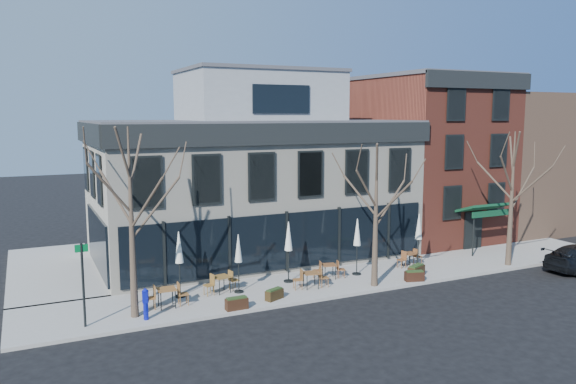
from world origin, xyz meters
name	(u,v)px	position (x,y,z in m)	size (l,w,h in m)	color
ground	(286,276)	(0.00, 0.00, 0.00)	(120.00, 120.00, 0.00)	black
sidewalk_front	(359,277)	(3.25, -2.15, 0.07)	(33.50, 4.70, 0.15)	gray
sidewalk_side	(53,271)	(-11.25, 6.00, 0.07)	(4.50, 12.00, 0.15)	gray
corner_building	(251,178)	(0.07, 5.07, 4.72)	(18.39, 10.39, 11.10)	beige
red_brick_building	(424,156)	(13.00, 4.98, 5.64)	(8.20, 11.78, 11.18)	brown
bg_building	(516,160)	(23.00, 6.00, 5.00)	(12.00, 12.00, 10.00)	#8C664C
tree_corner	(132,220)	(-8.49, -3.20, 4.25)	(3.93, 3.98, 7.92)	#382B21
tree_mid	(376,213)	(3.01, -3.90, 3.79)	(3.50, 3.55, 7.04)	#382B21
tree_right	(512,197)	(12.01, -3.90, 4.02)	(3.72, 3.77, 7.48)	#382B21
sign_pole	(83,280)	(-10.50, -3.50, 2.07)	(0.50, 0.10, 3.40)	black
call_box	(146,303)	(-8.15, -3.76, 0.87)	(0.28, 0.27, 1.35)	#0B129B
cafe_set_0	(167,295)	(-7.02, -2.63, 0.68)	(1.96, 0.81, 1.03)	brown
cafe_set_1	(222,282)	(-4.18, -1.70, 0.65)	(1.90, 0.87, 0.97)	brown
cafe_set_2	(311,278)	(-0.02, -2.90, 0.64)	(1.84, 0.83, 0.95)	brown
cafe_set_3	(329,270)	(1.58, -1.86, 0.61)	(1.75, 0.87, 0.90)	brown
cafe_set_5	(410,258)	(6.82, -1.73, 0.62)	(1.77, 0.80, 0.91)	brown
umbrella_0	(179,251)	(-6.13, -1.49, 2.33)	(0.49, 0.49, 3.09)	black
umbrella_1	(238,252)	(-3.43, -2.03, 2.13)	(0.45, 0.45, 2.81)	black
umbrella_2	(289,240)	(-0.57, -1.52, 2.33)	(0.49, 0.49, 3.09)	black
umbrella_3	(357,235)	(3.25, -1.88, 2.27)	(0.48, 0.48, 3.00)	black
umbrella_4	(419,230)	(7.10, -2.08, 2.27)	(0.48, 0.48, 3.00)	black
planter_0	(237,303)	(-4.34, -4.20, 0.42)	(0.98, 0.40, 0.55)	black
planter_1	(274,294)	(-2.33, -3.71, 0.40)	(0.97, 0.69, 0.51)	#2F220F
planter_2	(414,276)	(5.26, -4.14, 0.42)	(1.03, 0.64, 0.54)	black
planter_3	(416,271)	(5.84, -3.56, 0.46)	(1.20, 0.86, 0.62)	black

